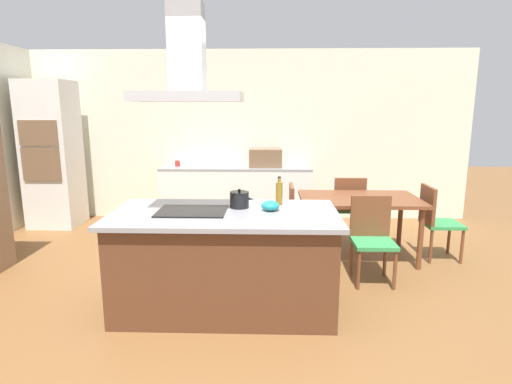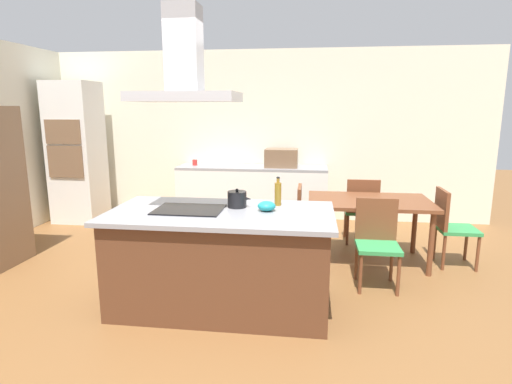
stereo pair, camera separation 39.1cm
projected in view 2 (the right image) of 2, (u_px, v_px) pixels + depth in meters
ground at (247, 251)px, 5.31m from camera, size 16.00×16.00×0.00m
wall_back at (263, 136)px, 6.74m from camera, size 7.20×0.10×2.70m
kitchen_island at (222, 259)px, 3.76m from camera, size 1.99×1.04×0.90m
cooktop at (189, 210)px, 3.71m from camera, size 0.60×0.44×0.01m
tea_kettle at (237, 199)px, 3.81m from camera, size 0.23×0.17×0.18m
olive_oil_bottle at (278, 193)px, 3.87m from camera, size 0.06×0.06×0.27m
mixing_bowl at (267, 206)px, 3.68m from camera, size 0.16×0.16×0.09m
back_counter at (252, 194)px, 6.58m from camera, size 2.33×0.62×0.90m
countertop_microwave at (281, 158)px, 6.40m from camera, size 0.50×0.38×0.28m
coffee_mug_red at (195, 162)px, 6.60m from camera, size 0.08×0.08×0.09m
wall_oven_stack at (77, 153)px, 6.57m from camera, size 0.70×0.66×2.20m
dining_table at (369, 207)px, 4.84m from camera, size 1.40×0.90×0.75m
chair_at_right_end at (450, 223)px, 4.75m from camera, size 0.42×0.42×0.89m
chair_facing_island at (377, 237)px, 4.22m from camera, size 0.42×0.42×0.89m
chair_facing_back_wall at (362, 207)px, 5.51m from camera, size 0.42×0.42×0.89m
chair_at_left_end at (290, 217)px, 4.98m from camera, size 0.42×0.42×0.89m
range_hood at (184, 71)px, 3.47m from camera, size 0.90×0.55×0.78m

